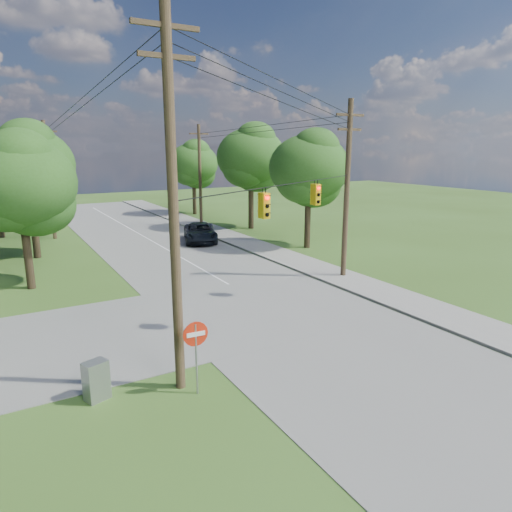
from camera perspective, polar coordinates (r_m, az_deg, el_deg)
ground at (r=17.66m, az=5.56°, el=-12.83°), size 140.00×140.00×0.00m
main_road at (r=22.50m, az=2.32°, el=-6.82°), size 10.00×100.00×0.03m
sidewalk_east at (r=26.50m, az=14.70°, el=-4.00°), size 2.60×100.00×0.12m
pole_sw at (r=14.12m, az=-10.33°, el=6.84°), size 2.00×0.32×12.00m
pole_ne at (r=27.76m, az=11.30°, el=8.36°), size 2.00×0.32×10.50m
pole_north_e at (r=46.61m, az=-7.02°, el=10.05°), size 2.00×0.32×10.00m
pole_north_w at (r=43.12m, az=-24.46°, el=8.70°), size 2.00×0.32×10.00m
power_lines at (r=26.69m, az=-6.27°, el=16.27°), size 13.93×29.62×4.93m
traffic_signals at (r=21.06m, az=4.59°, el=7.12°), size 4.91×3.27×1.05m
tree_w_near at (r=27.91m, az=-27.48°, el=8.09°), size 6.00×6.00×8.40m
tree_w_mid at (r=35.91m, az=-26.69°, el=10.09°), size 6.40×6.40×9.22m
tree_e_near at (r=35.88m, az=6.64°, el=10.87°), size 6.20×6.20×8.81m
tree_e_mid at (r=44.54m, az=-0.64°, el=12.28°), size 6.60×6.60×9.64m
tree_e_far at (r=54.95m, az=-7.84°, el=11.35°), size 5.80×5.80×8.32m
car_main_north at (r=38.76m, az=-6.99°, el=2.94°), size 4.28×6.13×1.55m
control_cabinet at (r=15.71m, az=-19.35°, el=-14.47°), size 0.84×0.72×1.29m
do_not_enter_sign at (r=14.79m, az=-7.53°, el=-10.60°), size 0.83×0.10×2.49m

